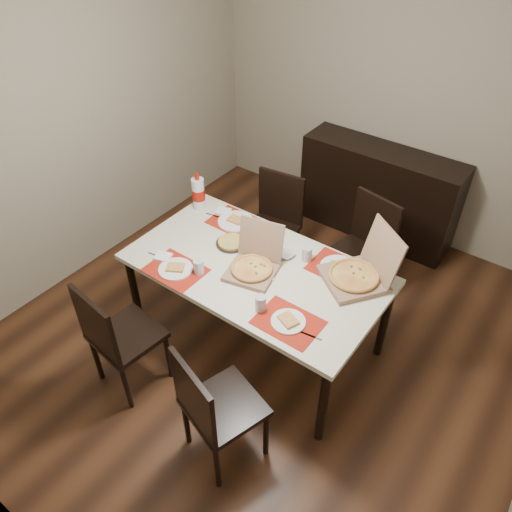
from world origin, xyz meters
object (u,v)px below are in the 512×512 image
at_px(chair_near_left, 116,335).
at_px(chair_far_right, 363,246).
at_px(sideboard, 378,193).
at_px(dining_table, 256,274).
at_px(pizza_box_center, 254,265).
at_px(dip_bowl, 286,254).
at_px(soda_bottle, 198,193).
at_px(chair_near_right, 213,407).
at_px(chair_far_left, 274,221).

xyz_separation_m(chair_near_left, chair_far_right, (0.88, 1.84, 0.00)).
relative_size(sideboard, chair_near_left, 1.61).
xyz_separation_m(dining_table, pizza_box_center, (0.01, -0.04, 0.12)).
bearing_deg(pizza_box_center, dining_table, 102.69).
xyz_separation_m(dining_table, chair_near_left, (-0.50, -0.89, -0.17)).
xyz_separation_m(dip_bowl, soda_bottle, (-0.91, 0.10, 0.12)).
relative_size(dining_table, chair_far_right, 1.94).
xyz_separation_m(chair_far_right, soda_bottle, (-1.20, -0.62, 0.37)).
bearing_deg(sideboard, dining_table, -92.86).
distance_m(sideboard, pizza_box_center, 1.91).
bearing_deg(soda_bottle, pizza_box_center, -23.86).
bearing_deg(dip_bowl, dining_table, -114.37).
relative_size(dining_table, chair_near_right, 1.94).
relative_size(sideboard, chair_far_left, 1.61).
height_order(dining_table, dip_bowl, dip_bowl).
bearing_deg(dining_table, soda_bottle, 158.29).
xyz_separation_m(pizza_box_center, dip_bowl, (0.09, 0.26, -0.04)).
bearing_deg(pizza_box_center, chair_near_right, -67.57).
relative_size(dining_table, soda_bottle, 5.76).
relative_size(chair_near_left, pizza_box_center, 2.20).
distance_m(dining_table, soda_bottle, 0.89).
distance_m(dining_table, chair_far_right, 1.04).
bearing_deg(sideboard, chair_near_left, -102.19).
bearing_deg(chair_far_right, sideboard, 108.26).
bearing_deg(dining_table, chair_near_left, -119.21).
bearing_deg(soda_bottle, sideboard, 59.31).
distance_m(pizza_box_center, soda_bottle, 0.90).
bearing_deg(chair_far_right, dip_bowl, -111.55).
bearing_deg(sideboard, chair_far_left, -114.88).
xyz_separation_m(sideboard, soda_bottle, (-0.90, -1.52, 0.43)).
relative_size(chair_far_left, chair_far_right, 1.00).
bearing_deg(dip_bowl, chair_far_right, 68.45).
height_order(chair_far_right, dip_bowl, chair_far_right).
bearing_deg(chair_near_left, sideboard, 77.81).
xyz_separation_m(chair_near_right, chair_far_right, (0.01, 1.87, 0.00)).
distance_m(dining_table, chair_near_right, 1.01).
distance_m(chair_near_left, pizza_box_center, 1.03).
bearing_deg(chair_far_left, dining_table, -63.78).
bearing_deg(chair_near_right, chair_near_left, 177.84).
relative_size(dining_table, chair_near_left, 1.94).
bearing_deg(pizza_box_center, sideboard, 87.48).
bearing_deg(pizza_box_center, dip_bowl, 70.67).
height_order(pizza_box_center, dip_bowl, pizza_box_center).
distance_m(chair_near_left, chair_far_right, 2.04).
xyz_separation_m(sideboard, dip_bowl, (0.01, -1.62, 0.32)).
distance_m(chair_near_left, chair_far_left, 1.69).
height_order(chair_near_left, pizza_box_center, pizza_box_center).
bearing_deg(soda_bottle, dining_table, -21.71).
height_order(chair_near_left, chair_far_right, same).
relative_size(chair_near_right, pizza_box_center, 2.20).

